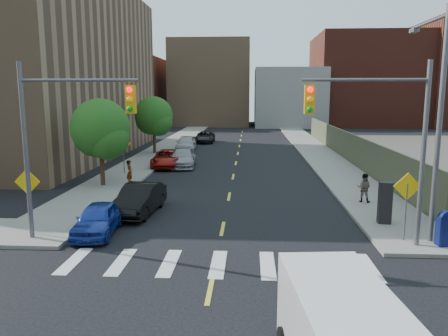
# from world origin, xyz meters

# --- Properties ---
(ground) EXTENTS (160.00, 160.00, 0.00)m
(ground) POSITION_xyz_m (0.00, 0.00, 0.00)
(ground) COLOR black
(ground) RESTS_ON ground
(sidewalk_nw) EXTENTS (3.50, 73.00, 0.15)m
(sidewalk_nw) POSITION_xyz_m (-7.75, 41.50, 0.07)
(sidewalk_nw) COLOR gray
(sidewalk_nw) RESTS_ON ground
(sidewalk_ne) EXTENTS (3.50, 73.00, 0.15)m
(sidewalk_ne) POSITION_xyz_m (7.75, 41.50, 0.07)
(sidewalk_ne) COLOR gray
(sidewalk_ne) RESTS_ON ground
(fence_north) EXTENTS (0.12, 44.00, 2.50)m
(fence_north) POSITION_xyz_m (9.60, 28.00, 1.25)
(fence_north) COLOR #606A4A
(fence_north) RESTS_ON ground
(building_nw) EXTENTS (22.00, 30.00, 16.00)m
(building_nw) POSITION_xyz_m (-22.00, 30.00, 8.00)
(building_nw) COLOR #8C6B4C
(building_nw) RESTS_ON ground
(bg_bldg_west) EXTENTS (14.00, 18.00, 12.00)m
(bg_bldg_west) POSITION_xyz_m (-22.00, 70.00, 6.00)
(bg_bldg_west) COLOR #592319
(bg_bldg_west) RESTS_ON ground
(bg_bldg_midwest) EXTENTS (14.00, 16.00, 15.00)m
(bg_bldg_midwest) POSITION_xyz_m (-6.00, 72.00, 7.50)
(bg_bldg_midwest) COLOR #8C6B4C
(bg_bldg_midwest) RESTS_ON ground
(bg_bldg_center) EXTENTS (12.00, 16.00, 10.00)m
(bg_bldg_center) POSITION_xyz_m (8.00, 70.00, 5.00)
(bg_bldg_center) COLOR gray
(bg_bldg_center) RESTS_ON ground
(bg_bldg_east) EXTENTS (18.00, 18.00, 16.00)m
(bg_bldg_east) POSITION_xyz_m (22.00, 72.00, 8.00)
(bg_bldg_east) COLOR #592319
(bg_bldg_east) RESTS_ON ground
(signal_nw) EXTENTS (4.59, 0.30, 7.00)m
(signal_nw) POSITION_xyz_m (-5.98, 6.00, 4.53)
(signal_nw) COLOR #59595E
(signal_nw) RESTS_ON ground
(signal_ne) EXTENTS (4.59, 0.30, 7.00)m
(signal_ne) POSITION_xyz_m (5.98, 6.00, 4.53)
(signal_ne) COLOR #59595E
(signal_ne) RESTS_ON ground
(streetlight_ne) EXTENTS (0.25, 3.70, 9.00)m
(streetlight_ne) POSITION_xyz_m (8.20, 6.90, 5.22)
(streetlight_ne) COLOR #59595E
(streetlight_ne) RESTS_ON ground
(warn_sign_nw) EXTENTS (1.06, 0.06, 2.83)m
(warn_sign_nw) POSITION_xyz_m (-7.80, 6.50, 1.99)
(warn_sign_nw) COLOR #59595E
(warn_sign_nw) RESTS_ON ground
(warn_sign_ne) EXTENTS (1.06, 0.06, 2.83)m
(warn_sign_ne) POSITION_xyz_m (7.20, 6.50, 1.99)
(warn_sign_ne) COLOR #59595E
(warn_sign_ne) RESTS_ON ground
(warn_sign_midwest) EXTENTS (1.06, 0.06, 2.83)m
(warn_sign_midwest) POSITION_xyz_m (-7.80, 20.00, 1.99)
(warn_sign_midwest) COLOR #59595E
(warn_sign_midwest) RESTS_ON ground
(tree_west_near) EXTENTS (3.66, 3.64, 5.52)m
(tree_west_near) POSITION_xyz_m (-8.00, 16.05, 3.48)
(tree_west_near) COLOR #332114
(tree_west_near) RESTS_ON ground
(tree_west_far) EXTENTS (3.66, 3.64, 5.52)m
(tree_west_far) POSITION_xyz_m (-8.00, 31.05, 3.48)
(tree_west_far) COLOR #332114
(tree_west_far) RESTS_ON ground
(parked_car_blue) EXTENTS (1.77, 3.88, 1.29)m
(parked_car_blue) POSITION_xyz_m (-5.15, 7.00, 0.64)
(parked_car_blue) COLOR #1B3496
(parked_car_blue) RESTS_ON ground
(parked_car_black) EXTENTS (1.90, 4.51, 1.45)m
(parked_car_black) POSITION_xyz_m (-4.20, 10.19, 0.72)
(parked_car_black) COLOR black
(parked_car_black) RESTS_ON ground
(parked_car_red) EXTENTS (2.68, 5.08, 1.36)m
(parked_car_red) POSITION_xyz_m (-5.40, 23.74, 0.68)
(parked_car_red) COLOR maroon
(parked_car_red) RESTS_ON ground
(parked_car_silver) EXTENTS (2.30, 4.98, 1.41)m
(parked_car_silver) POSITION_xyz_m (-4.20, 24.02, 0.70)
(parked_car_silver) COLOR #96989D
(parked_car_silver) RESTS_ON ground
(parked_car_white) EXTENTS (2.05, 4.69, 1.57)m
(parked_car_white) POSITION_xyz_m (-5.30, 33.60, 0.79)
(parked_car_white) COLOR #B9B9B9
(parked_car_white) RESTS_ON ground
(parked_car_maroon) EXTENTS (1.52, 3.78, 1.22)m
(parked_car_maroon) POSITION_xyz_m (-5.50, 35.72, 0.61)
(parked_car_maroon) COLOR #3F0D0C
(parked_car_maroon) RESTS_ON ground
(parked_car_grey) EXTENTS (2.22, 4.75, 1.31)m
(parked_car_grey) POSITION_xyz_m (-4.20, 41.27, 0.66)
(parked_car_grey) COLOR black
(parked_car_grey) RESTS_ON ground
(mailbox) EXTENTS (0.63, 0.53, 1.34)m
(mailbox) POSITION_xyz_m (8.51, 6.00, 0.80)
(mailbox) COLOR #0D1650
(mailbox) RESTS_ON sidewalk_ne
(payphone) EXTENTS (0.59, 0.50, 1.85)m
(payphone) POSITION_xyz_m (7.11, 8.79, 1.07)
(payphone) COLOR black
(payphone) RESTS_ON sidewalk_ne
(pedestrian_west) EXTENTS (0.55, 0.67, 1.57)m
(pedestrian_west) POSITION_xyz_m (-6.30, 16.07, 0.94)
(pedestrian_west) COLOR gray
(pedestrian_west) RESTS_ON sidewalk_nw
(pedestrian_east) EXTENTS (0.91, 0.83, 1.52)m
(pedestrian_east) POSITION_xyz_m (7.18, 12.61, 0.91)
(pedestrian_east) COLOR gray
(pedestrian_east) RESTS_ON sidewalk_ne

